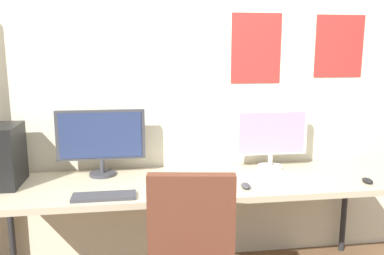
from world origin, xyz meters
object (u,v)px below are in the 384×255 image
at_px(pc_tower, 6,155).
at_px(mouse_left_side, 367,181).
at_px(monitor_right, 271,136).
at_px(desk, 193,188).
at_px(mouse_right_side, 246,186).
at_px(keyboard_left, 104,196).
at_px(keyboard_right, 287,187).
at_px(monitor_left, 101,139).

height_order(pc_tower, mouse_left_side, pc_tower).
bearing_deg(mouse_left_side, monitor_right, 141.36).
xyz_separation_m(desk, mouse_right_side, (0.31, -0.18, 0.06)).
bearing_deg(desk, mouse_left_side, -10.16).
bearing_deg(mouse_right_side, keyboard_left, -176.96).
bearing_deg(keyboard_left, keyboard_right, 0.00).
distance_m(keyboard_left, mouse_right_side, 0.87).
xyz_separation_m(desk, keyboard_left, (-0.56, -0.23, 0.06)).
relative_size(desk, mouse_left_side, 27.13).
distance_m(monitor_left, keyboard_right, 1.27).
bearing_deg(keyboard_right, monitor_left, 159.13).
bearing_deg(mouse_right_side, mouse_left_side, -1.13).
bearing_deg(mouse_right_side, pc_tower, 169.19).
xyz_separation_m(keyboard_right, mouse_left_side, (0.56, 0.03, 0.01)).
xyz_separation_m(monitor_left, pc_tower, (-0.58, -0.11, -0.07)).
bearing_deg(pc_tower, keyboard_left, -27.94).
relative_size(monitor_left, keyboard_left, 1.61).
height_order(monitor_right, pc_tower, monitor_right).
relative_size(monitor_left, keyboard_right, 1.76).
xyz_separation_m(desk, mouse_left_side, (1.12, -0.20, 0.06)).
bearing_deg(monitor_left, mouse_right_side, -23.65).
relative_size(pc_tower, mouse_left_side, 4.03).
bearing_deg(keyboard_right, desk, 157.67).
bearing_deg(monitor_right, monitor_left, 180.00).
distance_m(monitor_right, mouse_right_side, 0.54).
bearing_deg(monitor_right, keyboard_right, -95.17).
relative_size(desk, monitor_left, 4.38).
relative_size(keyboard_left, mouse_right_side, 3.84).
height_order(monitor_right, keyboard_right, monitor_right).
bearing_deg(desk, pc_tower, 175.17).
distance_m(keyboard_left, keyboard_right, 1.12).
xyz_separation_m(pc_tower, keyboard_left, (0.62, -0.33, -0.18)).
bearing_deg(mouse_left_side, desk, 169.84).
xyz_separation_m(pc_tower, mouse_right_side, (1.49, -0.28, -0.18)).
xyz_separation_m(keyboard_right, mouse_right_side, (-0.25, 0.05, 0.01)).
bearing_deg(keyboard_left, monitor_right, 20.87).
xyz_separation_m(monitor_left, mouse_left_side, (1.72, -0.41, -0.24)).
xyz_separation_m(monitor_right, keyboard_right, (-0.04, -0.44, -0.23)).
bearing_deg(mouse_right_side, desk, 148.90).
xyz_separation_m(monitor_right, keyboard_left, (-1.16, -0.44, -0.23)).
bearing_deg(desk, monitor_right, 19.49).
distance_m(pc_tower, keyboard_right, 1.78).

